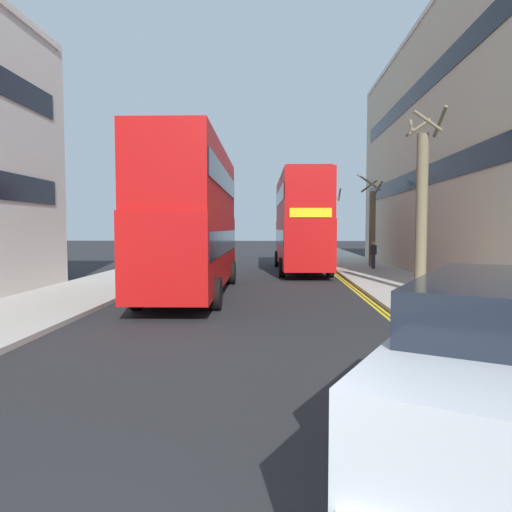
{
  "coord_description": "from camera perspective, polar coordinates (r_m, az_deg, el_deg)",
  "views": [
    {
      "loc": [
        1.07,
        -1.59,
        2.57
      ],
      "look_at": [
        0.5,
        11.0,
        1.8
      ],
      "focal_mm": 32.24,
      "sensor_mm": 36.0,
      "label": 1
    }
  ],
  "objects": [
    {
      "name": "pedestrian_far",
      "position": [
        28.3,
        14.36,
        0.18
      ],
      "size": [
        0.34,
        0.22,
        1.62
      ],
      "color": "#2D2D38",
      "rests_on": "sidewalk_right"
    },
    {
      "name": "kerb_line_outer",
      "position": [
        16.15,
        14.53,
        -5.76
      ],
      "size": [
        0.1,
        56.0,
        0.01
      ],
      "primitive_type": "cube",
      "color": "yellow",
      "rests_on": "ground"
    },
    {
      "name": "kerb_line_inner",
      "position": [
        16.12,
        13.97,
        -5.77
      ],
      "size": [
        0.1,
        56.0,
        0.01
      ],
      "primitive_type": "cube",
      "color": "yellow",
      "rests_on": "ground"
    },
    {
      "name": "street_tree_far",
      "position": [
        37.57,
        9.32,
        3.78
      ],
      "size": [
        1.64,
        1.77,
        5.72
      ],
      "color": "#6B6047",
      "rests_on": "sidewalk_right"
    },
    {
      "name": "double_decker_bus_away",
      "position": [
        17.8,
        -7.85,
        4.94
      ],
      "size": [
        2.99,
        10.86,
        5.64
      ],
      "color": "#B20F0F",
      "rests_on": "ground"
    },
    {
      "name": "street_tree_near",
      "position": [
        29.92,
        14.22,
        3.68
      ],
      "size": [
        1.66,
        1.81,
        5.81
      ],
      "color": "#6B6047",
      "rests_on": "sidewalk_right"
    },
    {
      "name": "double_decker_bus_oncoming",
      "position": [
        27.24,
        5.55,
        4.45
      ],
      "size": [
        3.08,
        10.88,
        5.64
      ],
      "color": "#B20F0F",
      "rests_on": "ground"
    },
    {
      "name": "street_tree_mid",
      "position": [
        18.31,
        19.86,
        5.56
      ],
      "size": [
        1.22,
        1.26,
        6.8
      ],
      "color": "#6B6047",
      "rests_on": "sidewalk_right"
    },
    {
      "name": "sidewalk_right",
      "position": [
        18.58,
        19.62,
        -4.44
      ],
      "size": [
        4.0,
        80.0,
        0.14
      ],
      "primitive_type": "cube",
      "color": "#ADA89E",
      "rests_on": "ground"
    },
    {
      "name": "sidewalk_left",
      "position": [
        19.31,
        -20.57,
        -4.17
      ],
      "size": [
        4.0,
        80.0,
        0.14
      ],
      "primitive_type": "cube",
      "color": "#ADA89E",
      "rests_on": "ground"
    }
  ]
}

